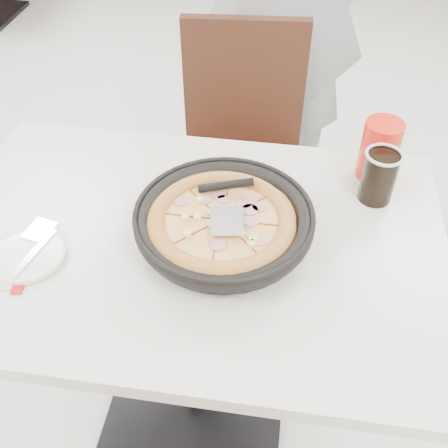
# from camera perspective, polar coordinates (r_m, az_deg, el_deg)

# --- Properties ---
(floor) EXTENTS (7.00, 7.00, 0.00)m
(floor) POSITION_cam_1_polar(r_m,az_deg,el_deg) (1.99, -4.53, -10.98)
(floor) COLOR beige
(floor) RESTS_ON ground
(main_table) EXTENTS (1.21, 0.81, 0.75)m
(main_table) POSITION_cam_1_polar(r_m,az_deg,el_deg) (1.53, -3.13, -11.20)
(main_table) COLOR silver
(main_table) RESTS_ON floor
(chair_far) EXTENTS (0.45, 0.45, 0.95)m
(chair_far) POSITION_cam_1_polar(r_m,az_deg,el_deg) (1.85, 1.75, 5.49)
(chair_far) COLOR black
(chair_far) RESTS_ON floor
(trivet) EXTENTS (0.11, 0.11, 0.04)m
(trivet) POSITION_cam_1_polar(r_m,az_deg,el_deg) (1.24, -1.57, 0.02)
(trivet) COLOR black
(trivet) RESTS_ON main_table
(pizza_pan) EXTENTS (0.39, 0.39, 0.01)m
(pizza_pan) POSITION_cam_1_polar(r_m,az_deg,el_deg) (1.20, 0.00, -0.28)
(pizza_pan) COLOR black
(pizza_pan) RESTS_ON trivet
(pizza) EXTENTS (0.36, 0.36, 0.02)m
(pizza) POSITION_cam_1_polar(r_m,az_deg,el_deg) (1.17, -0.28, -0.29)
(pizza) COLOR #BA7C3D
(pizza) RESTS_ON pizza_pan
(pizza_server) EXTENTS (0.09, 0.10, 0.00)m
(pizza_server) POSITION_cam_1_polar(r_m,az_deg,el_deg) (1.14, 0.30, 0.37)
(pizza_server) COLOR white
(pizza_server) RESTS_ON pizza
(side_plate) EXTENTS (0.17, 0.17, 0.01)m
(side_plate) POSITION_cam_1_polar(r_m,az_deg,el_deg) (1.26, -20.60, -3.19)
(side_plate) COLOR white
(side_plate) RESTS_ON napkin
(fork) EXTENTS (0.05, 0.17, 0.00)m
(fork) POSITION_cam_1_polar(r_m,az_deg,el_deg) (1.24, -20.13, -3.12)
(fork) COLOR white
(fork) RESTS_ON side_plate
(cola_glass) EXTENTS (0.08, 0.08, 0.13)m
(cola_glass) POSITION_cam_1_polar(r_m,az_deg,el_deg) (1.35, 16.49, 4.85)
(cola_glass) COLOR black
(cola_glass) RESTS_ON main_table
(red_cup) EXTENTS (0.10, 0.10, 0.16)m
(red_cup) POSITION_cam_1_polar(r_m,az_deg,el_deg) (1.41, 16.54, 7.74)
(red_cup) COLOR red
(red_cup) RESTS_ON main_table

